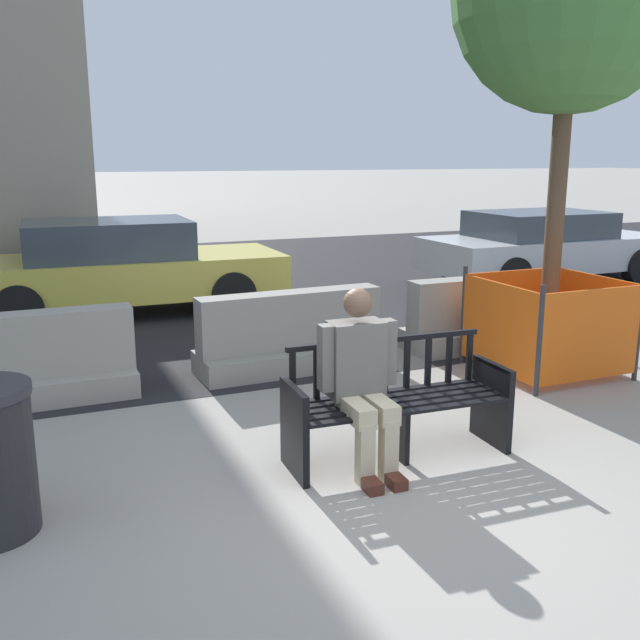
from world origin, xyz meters
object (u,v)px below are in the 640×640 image
(street_bench, at_px, (397,407))
(seated_person, at_px, (361,376))
(jersey_barrier_left, at_px, (23,367))
(jersey_barrier_right, at_px, (486,318))
(construction_fence, at_px, (547,322))
(car_sedan_mid, at_px, (544,246))
(car_taxi_near, at_px, (119,267))
(jersey_barrier_centre, at_px, (291,338))

(street_bench, bearing_deg, seated_person, -172.36)
(jersey_barrier_left, height_order, jersey_barrier_right, same)
(construction_fence, bearing_deg, street_bench, -152.30)
(car_sedan_mid, bearing_deg, jersey_barrier_right, -137.52)
(seated_person, xyz_separation_m, car_taxi_near, (-0.88, 6.07, -0.01))
(jersey_barrier_centre, bearing_deg, jersey_barrier_left, -179.41)
(street_bench, relative_size, construction_fence, 1.32)
(street_bench, height_order, jersey_barrier_centre, street_bench)
(street_bench, distance_m, seated_person, 0.44)
(jersey_barrier_centre, bearing_deg, car_sedan_mid, 28.34)
(seated_person, height_order, car_taxi_near, car_taxi_near)
(seated_person, bearing_deg, jersey_barrier_centre, 80.98)
(jersey_barrier_centre, height_order, car_taxi_near, car_taxi_near)
(jersey_barrier_left, distance_m, jersey_barrier_right, 5.12)
(jersey_barrier_right, height_order, car_taxi_near, car_taxi_near)
(street_bench, relative_size, jersey_barrier_left, 0.85)
(jersey_barrier_right, relative_size, construction_fence, 1.55)
(jersey_barrier_centre, relative_size, construction_fence, 1.56)
(jersey_barrier_centre, height_order, car_sedan_mid, car_sedan_mid)
(street_bench, xyz_separation_m, jersey_barrier_left, (-2.57, 2.41, -0.06))
(car_taxi_near, xyz_separation_m, car_sedan_mid, (7.36, -0.31, -0.02))
(jersey_barrier_centre, relative_size, car_taxi_near, 0.44)
(construction_fence, distance_m, car_taxi_near, 6.01)
(street_bench, height_order, car_sedan_mid, car_sedan_mid)
(seated_person, height_order, car_sedan_mid, seated_person)
(street_bench, distance_m, car_taxi_near, 6.15)
(seated_person, xyz_separation_m, jersey_barrier_left, (-2.25, 2.45, -0.35))
(jersey_barrier_centre, height_order, jersey_barrier_right, same)
(jersey_barrier_left, relative_size, construction_fence, 1.55)
(car_sedan_mid, bearing_deg, street_bench, -137.09)
(street_bench, xyz_separation_m, seated_person, (-0.33, -0.04, 0.29))
(street_bench, relative_size, car_sedan_mid, 0.39)
(street_bench, height_order, seated_person, seated_person)
(car_taxi_near, bearing_deg, street_bench, -78.68)
(jersey_barrier_left, relative_size, car_sedan_mid, 0.46)
(jersey_barrier_left, height_order, car_taxi_near, car_taxi_near)
(car_sedan_mid, bearing_deg, construction_fence, -129.53)
(jersey_barrier_left, bearing_deg, car_taxi_near, 69.33)
(construction_fence, relative_size, car_taxi_near, 0.28)
(jersey_barrier_centre, xyz_separation_m, jersey_barrier_right, (2.48, -0.02, 0.00))
(jersey_barrier_centre, distance_m, construction_fence, 2.70)
(car_taxi_near, bearing_deg, seated_person, -81.74)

